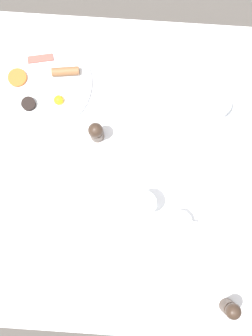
% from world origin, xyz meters
% --- Properties ---
extents(ground_plane, '(8.00, 8.00, 0.00)m').
position_xyz_m(ground_plane, '(0.00, 0.00, 0.00)').
color(ground_plane, '#4C4742').
extents(table, '(1.01, 1.01, 0.72)m').
position_xyz_m(table, '(0.00, 0.00, 0.65)').
color(table, white).
rests_on(table, ground_plane).
extents(breakfast_plate, '(0.32, 0.32, 0.04)m').
position_xyz_m(breakfast_plate, '(-0.29, 0.26, 0.73)').
color(breakfast_plate, white).
rests_on(breakfast_plate, table).
extents(teapot_near, '(0.13, 0.17, 0.12)m').
position_xyz_m(teapot_near, '(0.36, -0.02, 0.77)').
color(teapot_near, white).
rests_on(teapot_near, table).
extents(teacup_with_saucer_left, '(0.14, 0.14, 0.06)m').
position_xyz_m(teacup_with_saucer_left, '(0.27, 0.22, 0.75)').
color(teacup_with_saucer_left, white).
rests_on(teacup_with_saucer_left, table).
extents(water_glass_tall, '(0.08, 0.08, 0.10)m').
position_xyz_m(water_glass_tall, '(0.06, -0.11, 0.77)').
color(water_glass_tall, white).
rests_on(water_glass_tall, table).
extents(creamer_jug, '(0.09, 0.07, 0.05)m').
position_xyz_m(creamer_jug, '(0.18, -0.15, 0.74)').
color(creamer_jug, white).
rests_on(creamer_jug, table).
extents(pepper_grinder, '(0.05, 0.05, 0.10)m').
position_xyz_m(pepper_grinder, '(-0.10, 0.10, 0.77)').
color(pepper_grinder, '#38281E').
rests_on(pepper_grinder, table).
extents(salt_grinder, '(0.05, 0.05, 0.10)m').
position_xyz_m(salt_grinder, '(0.33, -0.40, 0.77)').
color(salt_grinder, '#38281E').
rests_on(salt_grinder, table).
extents(napkin_folded, '(0.18, 0.17, 0.01)m').
position_xyz_m(napkin_folded, '(-0.17, -0.12, 0.72)').
color(napkin_folded, white).
rests_on(napkin_folded, table).
extents(fork_by_plate, '(0.04, 0.17, 0.00)m').
position_xyz_m(fork_by_plate, '(-0.35, -0.24, 0.72)').
color(fork_by_plate, silver).
rests_on(fork_by_plate, table).
extents(knife_by_plate, '(0.10, 0.22, 0.00)m').
position_xyz_m(knife_by_plate, '(0.07, 0.07, 0.72)').
color(knife_by_plate, silver).
rests_on(knife_by_plate, table).
extents(spoon_for_tea, '(0.04, 0.15, 0.00)m').
position_xyz_m(spoon_for_tea, '(0.37, -0.27, 0.72)').
color(spoon_for_tea, silver).
rests_on(spoon_for_tea, table).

